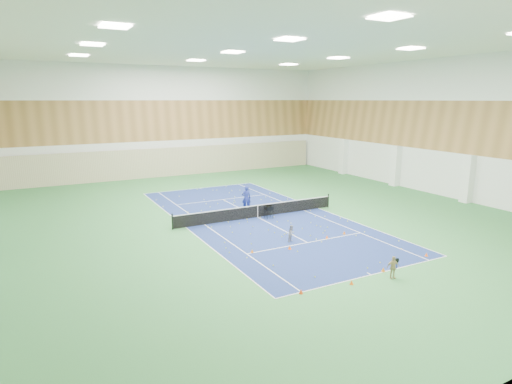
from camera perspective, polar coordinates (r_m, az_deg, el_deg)
ground at (r=31.35m, az=0.22°, el=-3.40°), size 40.00×40.00×0.00m
room_shell at (r=30.28m, az=0.23°, el=7.59°), size 36.00×40.00×12.00m
wood_cladding at (r=30.19m, az=0.23°, el=11.38°), size 36.00×40.00×8.00m
ceiling_light_grid at (r=30.38m, az=0.24°, el=18.79°), size 21.40×25.40×0.06m
court_surface at (r=31.35m, az=0.22°, el=-3.39°), size 10.97×23.77×0.01m
tennis_balls_scatter at (r=31.34m, az=0.22°, el=-3.32°), size 10.57×22.77×0.07m
tennis_net at (r=31.21m, az=0.22°, el=-2.43°), size 12.80×0.10×1.10m
back_curtain at (r=48.99m, az=-10.76°, el=4.00°), size 35.40×0.16×3.20m
coach at (r=33.15m, az=-1.30°, el=-0.82°), size 0.82×0.67×1.93m
child_court at (r=26.07m, az=4.77°, el=-5.53°), size 0.63×0.59×1.04m
child_apron at (r=21.88m, az=17.79°, el=-9.53°), size 0.71×0.43×1.13m
ball_cart at (r=31.00m, az=1.72°, el=-2.68°), size 0.59×0.59×0.95m
cone_svc_a at (r=24.30m, az=-0.52°, el=-7.87°), size 0.19×0.19×0.21m
cone_svc_b at (r=24.89m, az=4.52°, el=-7.37°), size 0.22×0.22×0.24m
cone_svc_c at (r=27.04m, az=9.44°, el=-5.92°), size 0.19×0.19×0.21m
cone_svc_d at (r=28.06m, az=11.70°, el=-5.33°), size 0.20×0.20×0.22m
cone_base_a at (r=19.61m, az=6.02°, el=-13.04°), size 0.20×0.20×0.22m
cone_base_b at (r=20.87m, az=12.63°, el=-11.67°), size 0.19×0.19×0.21m
cone_base_c at (r=22.70m, az=16.61°, el=-9.87°), size 0.20×0.20×0.22m
cone_base_d at (r=25.55m, az=21.78°, el=-7.75°), size 0.19×0.19×0.21m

